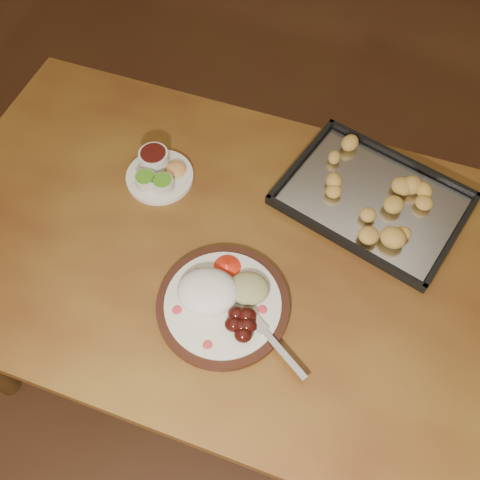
# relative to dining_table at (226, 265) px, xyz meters

# --- Properties ---
(ground) EXTENTS (4.00, 4.00, 0.00)m
(ground) POSITION_rel_dining_table_xyz_m (-0.13, 0.25, -0.65)
(ground) COLOR #51311B
(ground) RESTS_ON ground
(dining_table) EXTENTS (1.65, 1.18, 0.75)m
(dining_table) POSITION_rel_dining_table_xyz_m (0.00, 0.00, 0.00)
(dining_table) COLOR brown
(dining_table) RESTS_ON ground
(dinner_plate) EXTENTS (0.35, 0.30, 0.07)m
(dinner_plate) POSITION_rel_dining_table_xyz_m (0.02, -0.15, 0.12)
(dinner_plate) COLOR black
(dinner_plate) RESTS_ON dining_table
(condiment_saucer) EXTENTS (0.18, 0.18, 0.06)m
(condiment_saucer) POSITION_rel_dining_table_xyz_m (-0.21, 0.18, 0.12)
(condiment_saucer) COLOR white
(condiment_saucer) RESTS_ON dining_table
(baking_tray) EXTENTS (0.54, 0.49, 0.05)m
(baking_tray) POSITION_rel_dining_table_xyz_m (0.35, 0.18, 0.11)
(baking_tray) COLOR black
(baking_tray) RESTS_ON dining_table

